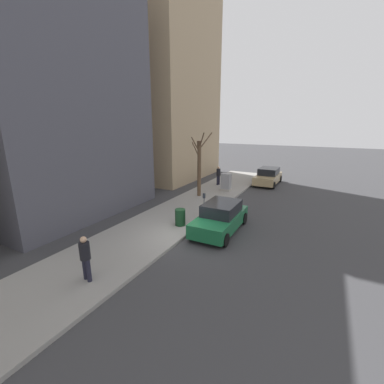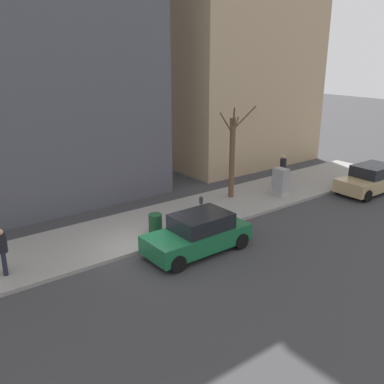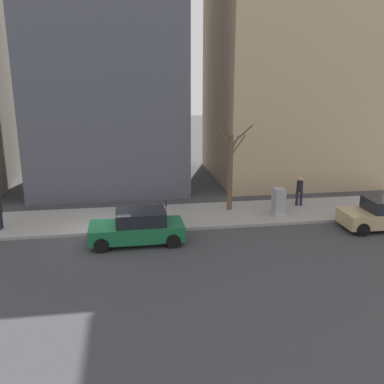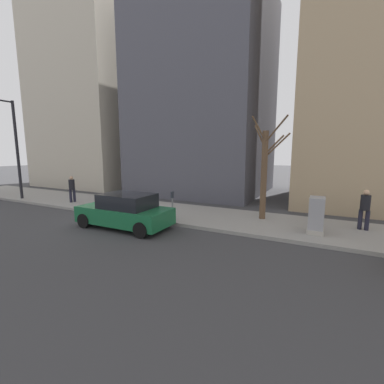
{
  "view_description": "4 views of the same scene",
  "coord_description": "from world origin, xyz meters",
  "px_view_note": "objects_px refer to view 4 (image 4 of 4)",
  "views": [
    {
      "loc": [
        -5.7,
        10.35,
        5.49
      ],
      "look_at": [
        0.98,
        -2.43,
        1.64
      ],
      "focal_mm": 24.0,
      "sensor_mm": 36.0,
      "label": 1
    },
    {
      "loc": [
        -13.07,
        7.86,
        7.44
      ],
      "look_at": [
        0.54,
        -2.54,
        1.78
      ],
      "focal_mm": 40.0,
      "sensor_mm": 36.0,
      "label": 2
    },
    {
      "loc": [
        -19.42,
        -1.15,
        7.38
      ],
      "look_at": [
        0.72,
        -4.29,
        1.75
      ],
      "focal_mm": 40.0,
      "sensor_mm": 36.0,
      "label": 3
    },
    {
      "loc": [
        -9.61,
        -9.17,
        3.29
      ],
      "look_at": [
        1.57,
        -3.41,
        1.35
      ],
      "focal_mm": 24.0,
      "sensor_mm": 36.0,
      "label": 4
    }
  ],
  "objects_px": {
    "office_block_center": "(205,95)",
    "streetlamp": "(12,141)",
    "pedestrian_midblock": "(72,188)",
    "office_tower_right": "(100,85)",
    "pedestrian_near_meter": "(365,207)",
    "utility_box": "(316,216)",
    "bare_tree": "(265,171)",
    "parked_car_green": "(125,211)",
    "trash_bin": "(143,205)",
    "parking_meter": "(172,202)"
  },
  "relations": [
    {
      "from": "bare_tree",
      "to": "pedestrian_near_meter",
      "type": "bearing_deg",
      "value": -89.15
    },
    {
      "from": "pedestrian_near_meter",
      "to": "office_tower_right",
      "type": "height_order",
      "value": "office_tower_right"
    },
    {
      "from": "parking_meter",
      "to": "office_block_center",
      "type": "distance_m",
      "value": 12.44
    },
    {
      "from": "office_block_center",
      "to": "pedestrian_near_meter",
      "type": "bearing_deg",
      "value": -125.85
    },
    {
      "from": "utility_box",
      "to": "office_tower_right",
      "type": "relative_size",
      "value": 0.07
    },
    {
      "from": "parking_meter",
      "to": "pedestrian_near_meter",
      "type": "height_order",
      "value": "pedestrian_near_meter"
    },
    {
      "from": "streetlamp",
      "to": "parked_car_green",
      "type": "bearing_deg",
      "value": -97.65
    },
    {
      "from": "parking_meter",
      "to": "bare_tree",
      "type": "height_order",
      "value": "bare_tree"
    },
    {
      "from": "utility_box",
      "to": "pedestrian_near_meter",
      "type": "relative_size",
      "value": 0.86
    },
    {
      "from": "office_tower_right",
      "to": "bare_tree",
      "type": "bearing_deg",
      "value": -113.3
    },
    {
      "from": "parked_car_green",
      "to": "bare_tree",
      "type": "xyz_separation_m",
      "value": [
        3.78,
        -5.18,
        1.7
      ]
    },
    {
      "from": "pedestrian_midblock",
      "to": "office_tower_right",
      "type": "distance_m",
      "value": 14.6
    },
    {
      "from": "parking_meter",
      "to": "pedestrian_midblock",
      "type": "height_order",
      "value": "pedestrian_midblock"
    },
    {
      "from": "utility_box",
      "to": "streetlamp",
      "type": "relative_size",
      "value": 0.22
    },
    {
      "from": "trash_bin",
      "to": "pedestrian_midblock",
      "type": "bearing_deg",
      "value": 86.68
    },
    {
      "from": "utility_box",
      "to": "office_tower_right",
      "type": "distance_m",
      "value": 24.56
    },
    {
      "from": "parked_car_green",
      "to": "office_tower_right",
      "type": "relative_size",
      "value": 0.21
    },
    {
      "from": "parked_car_green",
      "to": "parking_meter",
      "type": "bearing_deg",
      "value": -42.03
    },
    {
      "from": "utility_box",
      "to": "pedestrian_midblock",
      "type": "height_order",
      "value": "pedestrian_midblock"
    },
    {
      "from": "parked_car_green",
      "to": "office_block_center",
      "type": "distance_m",
      "value": 13.67
    },
    {
      "from": "bare_tree",
      "to": "parked_car_green",
      "type": "bearing_deg",
      "value": 126.17
    },
    {
      "from": "pedestrian_near_meter",
      "to": "office_block_center",
      "type": "relative_size",
      "value": 0.1
    },
    {
      "from": "utility_box",
      "to": "bare_tree",
      "type": "bearing_deg",
      "value": 60.59
    },
    {
      "from": "parked_car_green",
      "to": "parking_meter",
      "type": "distance_m",
      "value": 2.18
    },
    {
      "from": "parked_car_green",
      "to": "office_tower_right",
      "type": "height_order",
      "value": "office_tower_right"
    },
    {
      "from": "utility_box",
      "to": "parked_car_green",
      "type": "bearing_deg",
      "value": 108.25
    },
    {
      "from": "parked_car_green",
      "to": "trash_bin",
      "type": "relative_size",
      "value": 4.69
    },
    {
      "from": "streetlamp",
      "to": "pedestrian_midblock",
      "type": "bearing_deg",
      "value": -77.44
    },
    {
      "from": "utility_box",
      "to": "office_tower_right",
      "type": "bearing_deg",
      "value": 65.98
    },
    {
      "from": "parking_meter",
      "to": "bare_tree",
      "type": "distance_m",
      "value": 4.56
    },
    {
      "from": "parked_car_green",
      "to": "office_block_center",
      "type": "bearing_deg",
      "value": 6.45
    },
    {
      "from": "utility_box",
      "to": "office_block_center",
      "type": "distance_m",
      "value": 14.56
    },
    {
      "from": "utility_box",
      "to": "streetlamp",
      "type": "height_order",
      "value": "streetlamp"
    },
    {
      "from": "parked_car_green",
      "to": "pedestrian_near_meter",
      "type": "height_order",
      "value": "pedestrian_near_meter"
    },
    {
      "from": "office_tower_right",
      "to": "streetlamp",
      "type": "bearing_deg",
      "value": -166.62
    },
    {
      "from": "parked_car_green",
      "to": "utility_box",
      "type": "distance_m",
      "value": 7.9
    },
    {
      "from": "bare_tree",
      "to": "trash_bin",
      "type": "relative_size",
      "value": 5.29
    },
    {
      "from": "streetlamp",
      "to": "trash_bin",
      "type": "distance_m",
      "value": 10.78
    },
    {
      "from": "pedestrian_midblock",
      "to": "office_block_center",
      "type": "bearing_deg",
      "value": 162.55
    },
    {
      "from": "parking_meter",
      "to": "office_block_center",
      "type": "height_order",
      "value": "office_block_center"
    },
    {
      "from": "streetlamp",
      "to": "trash_bin",
      "type": "xyz_separation_m",
      "value": [
        0.62,
        -10.21,
        -3.42
      ]
    },
    {
      "from": "parked_car_green",
      "to": "utility_box",
      "type": "xyz_separation_m",
      "value": [
        2.47,
        -7.5,
        0.11
      ]
    },
    {
      "from": "trash_bin",
      "to": "office_block_center",
      "type": "bearing_deg",
      "value": 4.85
    },
    {
      "from": "parking_meter",
      "to": "office_tower_right",
      "type": "relative_size",
      "value": 0.07
    },
    {
      "from": "pedestrian_near_meter",
      "to": "pedestrian_midblock",
      "type": "height_order",
      "value": "same"
    },
    {
      "from": "pedestrian_midblock",
      "to": "office_block_center",
      "type": "height_order",
      "value": "office_block_center"
    },
    {
      "from": "streetlamp",
      "to": "pedestrian_near_meter",
      "type": "distance_m",
      "value": 20.43
    },
    {
      "from": "office_block_center",
      "to": "streetlamp",
      "type": "bearing_deg",
      "value": 137.02
    },
    {
      "from": "parked_car_green",
      "to": "parking_meter",
      "type": "xyz_separation_m",
      "value": [
        1.62,
        -1.43,
        0.24
      ]
    },
    {
      "from": "pedestrian_midblock",
      "to": "office_tower_right",
      "type": "bearing_deg",
      "value": -132.35
    }
  ]
}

